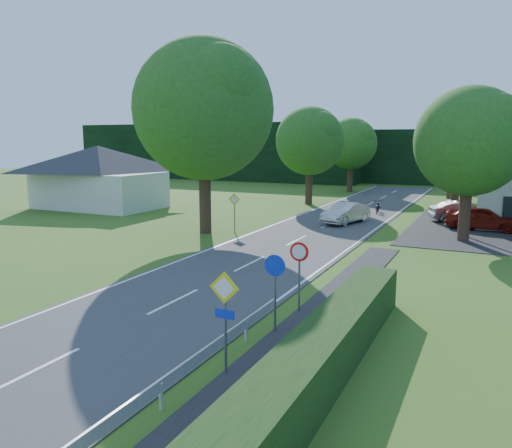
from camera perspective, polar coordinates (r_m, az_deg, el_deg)
The scene contains 22 objects.
road at distance 24.71m, azimuth 1.33°, elevation -3.58°, with size 7.00×80.00×0.04m, color #3A3A3D.
line_edge_left at distance 26.18m, azimuth -5.18°, elevation -2.82°, with size 0.12×80.00×0.01m, color white.
line_edge_right at distance 23.60m, azimuth 8.56°, elevation -4.26°, with size 0.12×80.00×0.01m, color white.
line_centre at distance 24.71m, azimuth 1.33°, elevation -3.53°, with size 0.12×80.00×0.01m, color white, non-canonical shape.
tree_main at distance 30.42m, azimuth -5.96°, elevation 9.85°, with size 9.40×9.40×11.64m, color #274F17, non-canonical shape.
tree_left_far at distance 44.53m, azimuth 6.12°, elevation 7.77°, with size 7.00×7.00×8.58m, color #274F17, non-canonical shape.
tree_right_far at distance 44.05m, azimuth 22.04°, elevation 7.45°, with size 7.40×7.40×9.09m, color #274F17, non-canonical shape.
tree_left_back at distance 55.85m, azimuth 10.77°, elevation 7.75°, with size 6.60×6.60×8.07m, color #274F17, non-canonical shape.
tree_right_back at distance 52.12m, azimuth 21.47°, elevation 6.86°, with size 6.20×6.20×7.56m, color #274F17, non-canonical shape.
tree_right_mid at distance 30.01m, azimuth 23.08°, elevation 6.23°, with size 7.00×7.00×8.58m, color #274F17, non-canonical shape.
treeline_left at distance 74.34m, azimuth -5.10°, elevation 8.26°, with size 44.00×6.00×8.00m, color black.
treeline_right at distance 68.01m, azimuth 24.19°, elevation 6.93°, with size 30.00×5.00×7.00m, color black.
bungalow_left at distance 43.84m, azimuth -17.53°, elevation 5.29°, with size 11.00×6.50×5.20m.
streetlight at distance 32.02m, azimuth 22.49°, elevation 6.74°, with size 2.03×0.18×8.00m.
sign_priority_right at distance 12.02m, azimuth -3.60°, elevation -9.11°, with size 0.78×0.09×2.59m.
sign_roundabout at distance 14.63m, azimuth 2.18°, elevation -6.18°, with size 0.64×0.08×2.37m.
sign_speed_limit at distance 16.39m, azimuth 4.96°, elevation -4.13°, with size 0.64×0.11×2.37m.
sign_priority_left at distance 30.78m, azimuth -2.49°, elevation 2.23°, with size 0.78×0.09×2.44m.
moving_car at distance 34.54m, azimuth 10.22°, elevation 1.26°, with size 1.49×4.27×1.41m, color #B7B7BC.
motorcycle at distance 40.09m, azimuth 13.77°, elevation 2.01°, with size 0.70×2.00×1.05m, color black.
parked_car_red at distance 34.59m, azimuth 24.54°, elevation 0.65°, with size 1.79×4.45×1.52m, color maroon.
parked_car_silver_a at distance 37.36m, azimuth 22.53°, elevation 1.31°, with size 1.51×4.33×1.43m, color #A5A4A9.
Camera 1 is at (9.88, -1.95, 5.64)m, focal length 35.00 mm.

